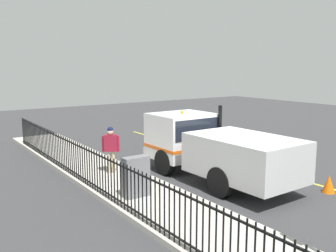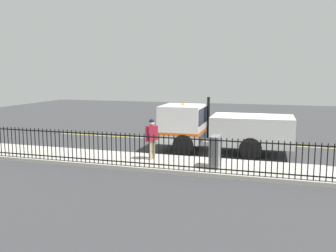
{
  "view_description": "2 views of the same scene",
  "coord_description": "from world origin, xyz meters",
  "px_view_note": "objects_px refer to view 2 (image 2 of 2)",
  "views": [
    {
      "loc": [
        8.75,
        8.84,
        4.01
      ],
      "look_at": [
        1.14,
        -2.16,
        1.85
      ],
      "focal_mm": 40.32,
      "sensor_mm": 36.0,
      "label": 1
    },
    {
      "loc": [
        16.74,
        1.63,
        3.73
      ],
      "look_at": [
        1.22,
        -3.05,
        1.32
      ],
      "focal_mm": 38.77,
      "sensor_mm": 36.0,
      "label": 2
    }
  ],
  "objects_px": {
    "utility_cabinet": "(215,152)",
    "traffic_cone": "(289,142)",
    "work_truck": "(216,126)",
    "worker_standing": "(152,135)"
  },
  "relations": [
    {
      "from": "work_truck",
      "to": "utility_cabinet",
      "type": "xyz_separation_m",
      "value": [
        3.3,
        0.53,
        -0.48
      ]
    },
    {
      "from": "work_truck",
      "to": "worker_standing",
      "type": "relative_size",
      "value": 3.68
    },
    {
      "from": "worker_standing",
      "to": "traffic_cone",
      "type": "height_order",
      "value": "worker_standing"
    },
    {
      "from": "work_truck",
      "to": "traffic_cone",
      "type": "xyz_separation_m",
      "value": [
        -2.14,
        3.33,
        -0.94
      ]
    },
    {
      "from": "worker_standing",
      "to": "utility_cabinet",
      "type": "distance_m",
      "value": 2.79
    },
    {
      "from": "utility_cabinet",
      "to": "traffic_cone",
      "type": "distance_m",
      "value": 6.14
    },
    {
      "from": "work_truck",
      "to": "worker_standing",
      "type": "xyz_separation_m",
      "value": [
        2.78,
        -2.18,
        -0.04
      ]
    },
    {
      "from": "work_truck",
      "to": "utility_cabinet",
      "type": "relative_size",
      "value": 5.14
    },
    {
      "from": "work_truck",
      "to": "utility_cabinet",
      "type": "distance_m",
      "value": 3.38
    },
    {
      "from": "work_truck",
      "to": "worker_standing",
      "type": "distance_m",
      "value": 3.53
    }
  ]
}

